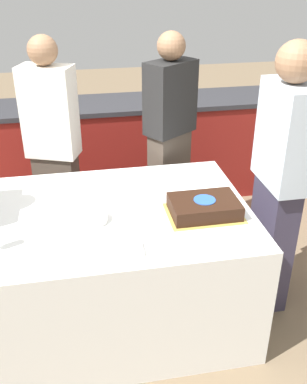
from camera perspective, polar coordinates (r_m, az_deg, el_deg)
name	(u,v)px	position (r m, az deg, el deg)	size (l,w,h in m)	color
ground_plane	(113,314)	(3.04, -5.11, -15.17)	(14.00, 14.00, 0.00)	#7A664C
back_counter	(92,152)	(4.18, -7.78, 5.06)	(4.40, 0.58, 0.92)	maroon
dining_table	(111,266)	(2.79, -5.45, -9.36)	(1.63, 1.12, 0.78)	white
cake	(204,207)	(2.54, 6.45, -1.90)	(0.42, 0.30, 0.09)	gold
plate_stack	(90,217)	(2.49, -8.09, -3.22)	(0.20, 0.20, 0.04)	white
side_plate_near_cake	(199,190)	(2.80, 5.76, 0.23)	(0.20, 0.20, 0.00)	white
utensil_pile	(126,250)	(2.23, -3.45, -7.36)	(0.16, 0.12, 0.02)	white
person_cutting_cake	(170,143)	(3.31, 2.05, 6.23)	(0.41, 0.37, 1.63)	#4C4238
person_seated_right	(280,180)	(2.78, 15.72, 1.52)	(0.23, 0.42, 1.69)	#383347
person_standing_back	(54,151)	(3.24, -12.54, 5.13)	(0.40, 0.31, 1.64)	#4C4238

